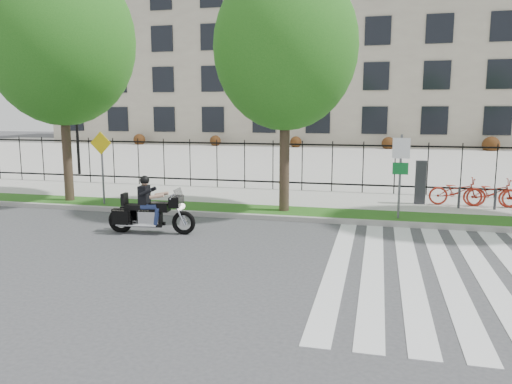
# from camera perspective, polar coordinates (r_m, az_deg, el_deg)

# --- Properties ---
(ground) EXTENTS (120.00, 120.00, 0.00)m
(ground) POSITION_cam_1_polar(r_m,az_deg,el_deg) (11.52, -1.74, -7.54)
(ground) COLOR #3C3C3E
(ground) RESTS_ON ground
(curb) EXTENTS (60.00, 0.20, 0.15)m
(curb) POSITION_cam_1_polar(r_m,az_deg,el_deg) (15.37, 2.37, -2.97)
(curb) COLOR #9A9891
(curb) RESTS_ON ground
(grass_verge) EXTENTS (60.00, 1.50, 0.15)m
(grass_verge) POSITION_cam_1_polar(r_m,az_deg,el_deg) (16.18, 2.97, -2.35)
(grass_verge) COLOR #235816
(grass_verge) RESTS_ON ground
(sidewalk) EXTENTS (60.00, 3.50, 0.15)m
(sidewalk) POSITION_cam_1_polar(r_m,az_deg,el_deg) (18.60, 4.43, -0.84)
(sidewalk) COLOR #A6A49B
(sidewalk) RESTS_ON ground
(plaza) EXTENTS (80.00, 34.00, 0.10)m
(plaza) POSITION_cam_1_polar(r_m,az_deg,el_deg) (35.89, 9.07, 3.91)
(plaza) COLOR #A6A49B
(plaza) RESTS_ON ground
(crosswalk_stripes) EXTENTS (5.70, 8.00, 0.01)m
(crosswalk_stripes) POSITION_cam_1_polar(r_m,az_deg,el_deg) (11.28, 22.89, -8.63)
(crosswalk_stripes) COLOR silver
(crosswalk_stripes) RESTS_ON ground
(iron_fence) EXTENTS (30.00, 0.06, 2.00)m
(iron_fence) POSITION_cam_1_polar(r_m,az_deg,el_deg) (20.16, 5.29, 3.02)
(iron_fence) COLOR black
(iron_fence) RESTS_ON sidewalk
(office_building) EXTENTS (60.00, 21.90, 20.15)m
(office_building) POSITION_cam_1_polar(r_m,az_deg,el_deg) (56.01, 11.15, 15.91)
(office_building) COLOR #A19482
(office_building) RESTS_ON ground
(lamp_post_left) EXTENTS (1.06, 0.70, 4.25)m
(lamp_post_left) POSITION_cam_1_polar(r_m,az_deg,el_deg) (27.13, -19.87, 8.46)
(lamp_post_left) COLOR black
(lamp_post_left) RESTS_ON ground
(street_tree_0) EXTENTS (5.08, 5.08, 8.50)m
(street_tree_0) POSITION_cam_1_polar(r_m,az_deg,el_deg) (19.08, -21.47, 15.85)
(street_tree_0) COLOR #382B1E
(street_tree_0) RESTS_ON grass_verge
(street_tree_1) EXTENTS (4.45, 4.45, 7.68)m
(street_tree_1) POSITION_cam_1_polar(r_m,az_deg,el_deg) (15.96, 3.39, 16.20)
(street_tree_1) COLOR #382B1E
(street_tree_1) RESTS_ON grass_verge
(sign_pole_regulatory) EXTENTS (0.50, 0.09, 2.50)m
(sign_pole_regulatory) POSITION_cam_1_polar(r_m,az_deg,el_deg) (15.30, 16.18, 2.93)
(sign_pole_regulatory) COLOR #59595B
(sign_pole_regulatory) RESTS_ON grass_verge
(sign_pole_warning) EXTENTS (0.78, 0.09, 2.49)m
(sign_pole_warning) POSITION_cam_1_polar(r_m,az_deg,el_deg) (17.83, -17.21, 3.74)
(sign_pole_warning) COLOR #59595B
(sign_pole_warning) RESTS_ON grass_verge
(motorcycle_rider) EXTENTS (2.49, 0.79, 1.92)m
(motorcycle_rider) POSITION_cam_1_polar(r_m,az_deg,el_deg) (13.94, -11.96, -2.07)
(motorcycle_rider) COLOR black
(motorcycle_rider) RESTS_ON ground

